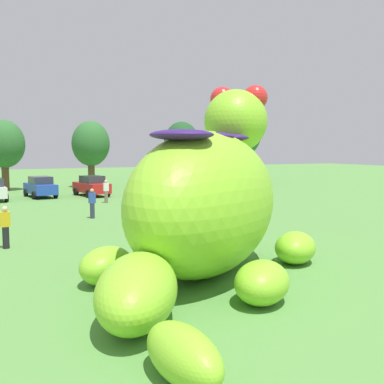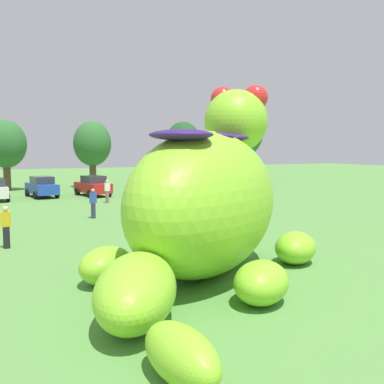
{
  "view_description": "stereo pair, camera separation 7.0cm",
  "coord_description": "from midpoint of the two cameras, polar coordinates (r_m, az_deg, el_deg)",
  "views": [
    {
      "loc": [
        -5.9,
        -11.91,
        4.01
      ],
      "look_at": [
        0.78,
        1.69,
        2.53
      ],
      "focal_mm": 42.14,
      "sensor_mm": 36.0,
      "label": 1
    },
    {
      "loc": [
        -5.83,
        -11.94,
        4.01
      ],
      "look_at": [
        0.78,
        1.69,
        2.53
      ],
      "focal_mm": 42.14,
      "sensor_mm": 36.0,
      "label": 2
    }
  ],
  "objects": [
    {
      "name": "ground_plane",
      "position": [
        13.88,
        0.29,
        -11.21
      ],
      "size": [
        160.0,
        160.0,
        0.0
      ],
      "primitive_type": "plane",
      "color": "#568E42"
    },
    {
      "name": "giant_inflatable_creature",
      "position": [
        14.34,
        1.93,
        -1.08
      ],
      "size": [
        9.61,
        11.52,
        6.42
      ],
      "color": "#8CD12D",
      "rests_on": "ground"
    },
    {
      "name": "car_blue",
      "position": [
        38.85,
        -18.42,
        0.63
      ],
      "size": [
        2.37,
        4.3,
        1.72
      ],
      "color": "#2347B7",
      "rests_on": "ground"
    },
    {
      "name": "car_red",
      "position": [
        38.74,
        -12.37,
        0.77
      ],
      "size": [
        2.51,
        4.35,
        1.72
      ],
      "color": "red",
      "rests_on": "ground"
    },
    {
      "name": "tree_mid_left",
      "position": [
        46.01,
        -22.45,
        5.58
      ],
      "size": [
        3.75,
        3.75,
        6.66
      ],
      "color": "brown",
      "rests_on": "ground"
    },
    {
      "name": "tree_centre_left",
      "position": [
        47.29,
        -12.47,
        5.95
      ],
      "size": [
        3.82,
        3.82,
        6.78
      ],
      "color": "brown",
      "rests_on": "ground"
    },
    {
      "name": "tree_centre",
      "position": [
        49.78,
        -1.1,
        6.15
      ],
      "size": [
        3.89,
        3.89,
        6.91
      ],
      "color": "brown",
      "rests_on": "ground"
    },
    {
      "name": "tree_centre_right",
      "position": [
        54.78,
        6.38,
        7.47
      ],
      "size": [
        5.05,
        5.05,
        8.96
      ],
      "color": "brown",
      "rests_on": "ground"
    },
    {
      "name": "spectator_near_inflatable",
      "position": [
        26.39,
        -12.33,
        -1.43
      ],
      "size": [
        0.38,
        0.26,
        1.71
      ],
      "color": "#2D334C",
      "rests_on": "ground"
    },
    {
      "name": "spectator_mid_field",
      "position": [
        33.64,
        -10.62,
        0.08
      ],
      "size": [
        0.38,
        0.26,
        1.71
      ],
      "color": "#726656",
      "rests_on": "ground"
    },
    {
      "name": "spectator_by_cars",
      "position": [
        19.53,
        -22.37,
        -4.15
      ],
      "size": [
        0.38,
        0.26,
        1.71
      ],
      "color": "black",
      "rests_on": "ground"
    },
    {
      "name": "spectator_wandering",
      "position": [
        27.55,
        7.11,
        -1.06
      ],
      "size": [
        0.38,
        0.26,
        1.71
      ],
      "color": "#2D334C",
      "rests_on": "ground"
    },
    {
      "name": "spectator_far_side",
      "position": [
        32.11,
        5.69,
        -0.1
      ],
      "size": [
        0.38,
        0.26,
        1.71
      ],
      "color": "#726656",
      "rests_on": "ground"
    }
  ]
}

